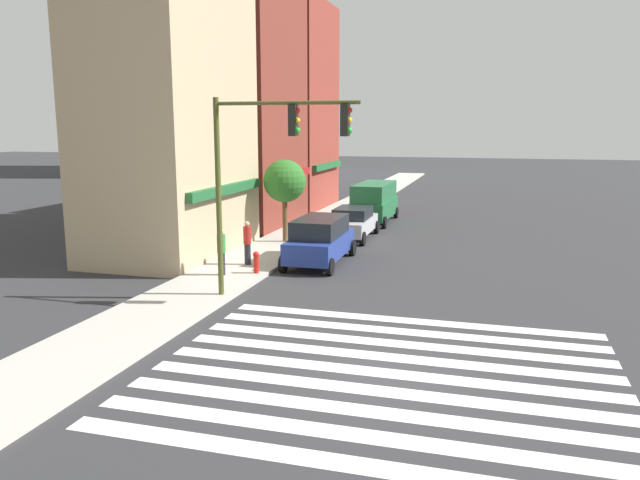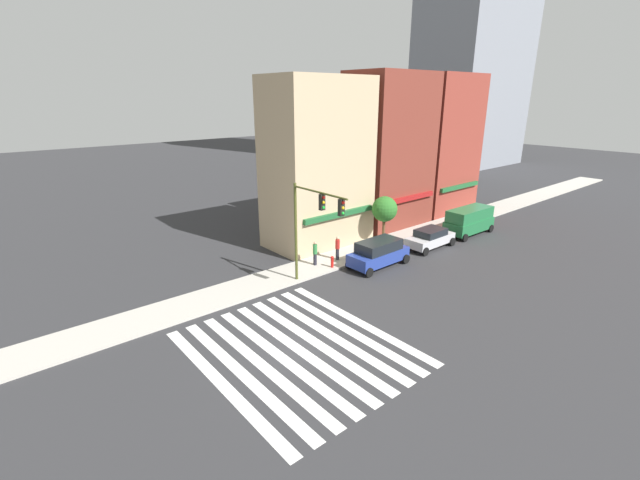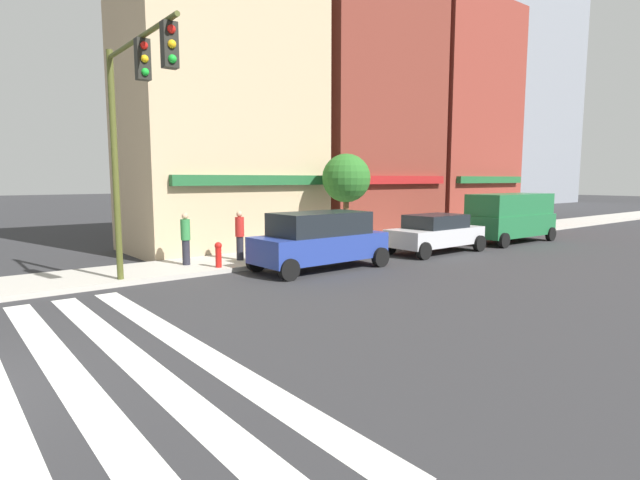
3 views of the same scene
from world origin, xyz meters
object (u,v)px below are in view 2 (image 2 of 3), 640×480
pedestrian_green_top (315,253)px  fire_hydrant (332,261)px  van_green (469,220)px  pedestrian_red_jacket (337,248)px  sedan_silver (430,238)px  traffic_signal (312,217)px  street_tree (385,209)px  suv_blue (379,253)px

pedestrian_green_top → fire_hydrant: 1.38m
van_green → pedestrian_red_jacket: bearing=169.7°
sedan_silver → traffic_signal: bearing=179.3°
fire_hydrant → street_tree: bearing=9.5°
fire_hydrant → street_tree: 7.09m
street_tree → traffic_signal: bearing=-164.0°
suv_blue → pedestrian_red_jacket: (-1.62, 2.59, 0.04)m
fire_hydrant → street_tree: size_ratio=0.21×
pedestrian_green_top → fire_hydrant: pedestrian_green_top is taller
traffic_signal → suv_blue: bearing=-0.2°
pedestrian_red_jacket → sedan_silver: bearing=0.4°
suv_blue → van_green: 11.72m
van_green → street_tree: (-8.08, 2.80, 1.77)m
sedan_silver → pedestrian_red_jacket: (-7.73, 2.59, 0.23)m
sedan_silver → van_green: 5.62m
suv_blue → street_tree: bearing=36.7°
pedestrian_green_top → fire_hydrant: size_ratio=2.10×
pedestrian_green_top → pedestrian_red_jacket: size_ratio=1.00×
traffic_signal → sedan_silver: (12.19, -0.02, -3.91)m
traffic_signal → pedestrian_green_top: traffic_signal is taller
suv_blue → sedan_silver: suv_blue is taller
street_tree → pedestrian_red_jacket: bearing=-177.7°
fire_hydrant → suv_blue: bearing=-30.2°
sedan_silver → fire_hydrant: size_ratio=5.25×
traffic_signal → pedestrian_green_top: bearing=48.2°
pedestrian_red_jacket → street_tree: 5.62m
pedestrian_green_top → street_tree: street_tree is taller
pedestrian_red_jacket → suv_blue: bearing=-39.1°
pedestrian_green_top → street_tree: (7.19, -0.04, 1.99)m
traffic_signal → van_green: (17.79, -0.02, -3.47)m
suv_blue → traffic_signal: bearing=179.0°
van_green → pedestrian_green_top: van_green is taller
van_green → pedestrian_red_jacket: (-13.33, 2.59, -0.21)m
van_green → pedestrian_green_top: bearing=170.2°
suv_blue → street_tree: (3.64, 2.80, 2.03)m
suv_blue → pedestrian_red_jacket: suv_blue is taller
sedan_silver → pedestrian_green_top: (-9.67, 2.84, 0.23)m
van_green → traffic_signal: bearing=-179.4°
pedestrian_green_top → sedan_silver: bearing=174.6°
traffic_signal → sedan_silver: 12.80m
suv_blue → fire_hydrant: bearing=149.0°
traffic_signal → suv_blue: traffic_signal is taller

